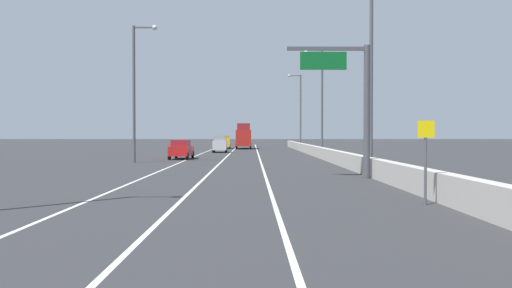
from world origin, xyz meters
The scene contains 15 objects.
ground_plane centered at (0.00, 64.00, 0.00)m, with size 320.00×320.00×0.00m, color #2D2D30.
lane_stripe_left centered at (-5.50, 55.00, 0.00)m, with size 0.16×130.00×0.00m, color silver.
lane_stripe_center centered at (-2.00, 55.00, 0.00)m, with size 0.16×130.00×0.00m, color silver.
lane_stripe_right centered at (1.50, 55.00, 0.00)m, with size 0.16×130.00×0.00m, color silver.
jersey_barrier_right centered at (7.77, 40.00, 0.55)m, with size 0.60×120.00×1.10m, color #B2ADA3.
overhead_sign_gantry centered at (6.43, 28.44, 4.73)m, with size 4.68×0.36×7.50m.
speed_advisory_sign centered at (6.87, 17.15, 1.76)m, with size 0.60×0.11×3.00m.
lamp_post_right_second centered at (8.34, 33.74, 6.68)m, with size 2.14×0.44×11.82m.
lamp_post_right_third centered at (8.37, 58.81, 6.68)m, with size 2.14×0.44×11.82m.
lamp_post_right_fourth centered at (8.23, 83.89, 6.68)m, with size 2.14×0.44×11.82m.
lamp_post_left_mid centered at (-9.20, 44.75, 6.68)m, with size 2.14×0.44×11.82m.
car_red_0 centered at (-6.24, 51.50, 0.94)m, with size 2.06×4.72×1.88m.
car_silver_1 centered at (-3.45, 69.33, 1.06)m, with size 1.91×4.22×2.14m.
car_yellow_2 centered at (-3.77, 87.26, 1.06)m, with size 2.05×4.68×2.12m.
box_truck centered at (-0.61, 86.33, 1.90)m, with size 2.54×8.32×4.15m.
Camera 1 is at (0.67, -2.12, 2.57)m, focal length 38.21 mm.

